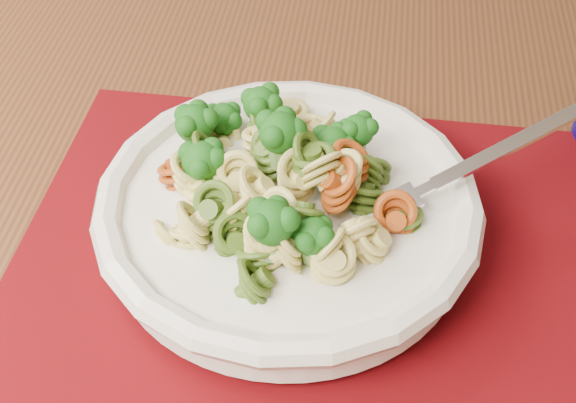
% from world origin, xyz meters
% --- Properties ---
extents(dining_table, '(1.45, 1.16, 0.75)m').
position_xyz_m(dining_table, '(0.51, 0.61, 0.64)').
color(dining_table, '#5A2E19').
rests_on(dining_table, ground).
extents(placemat, '(0.47, 0.42, 0.00)m').
position_xyz_m(placemat, '(0.53, 0.56, 0.75)').
color(placemat, '#550503').
rests_on(placemat, dining_table).
extents(pasta_bowl, '(0.26, 0.26, 0.05)m').
position_xyz_m(pasta_bowl, '(0.52, 0.56, 0.78)').
color(pasta_bowl, white).
rests_on(pasta_bowl, placemat).
extents(pasta_broccoli_heap, '(0.22, 0.22, 0.06)m').
position_xyz_m(pasta_broccoli_heap, '(0.52, 0.56, 0.80)').
color(pasta_broccoli_heap, '#D1C467').
rests_on(pasta_broccoli_heap, pasta_bowl).
extents(fork, '(0.15, 0.14, 0.08)m').
position_xyz_m(fork, '(0.58, 0.59, 0.80)').
color(fork, silver).
rests_on(fork, pasta_bowl).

